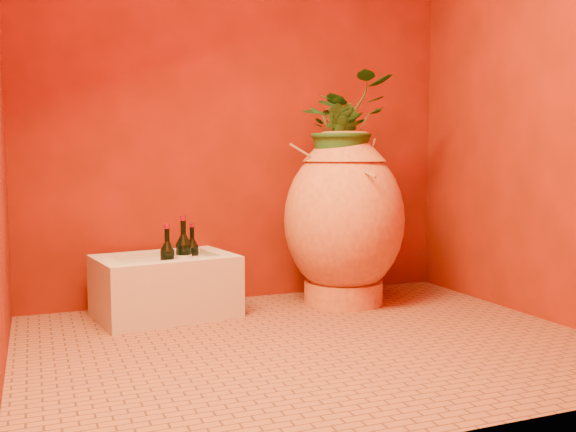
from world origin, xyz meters
name	(u,v)px	position (x,y,z in m)	size (l,w,h in m)	color
floor	(314,343)	(0.00, 0.00, 0.00)	(2.50, 2.50, 0.00)	brown
wall_back	(243,81)	(0.00, 1.00, 1.25)	(2.50, 0.02, 2.50)	#581605
wall_right	(545,69)	(1.25, 0.00, 1.25)	(0.02, 2.00, 2.50)	#581605
amphora	(344,219)	(0.47, 0.65, 0.48)	(0.81, 0.81, 0.96)	#D7843C
stone_basin	(165,287)	(-0.51, 0.72, 0.15)	(0.74, 0.56, 0.32)	beige
wine_bottle_a	(167,263)	(-0.51, 0.67, 0.28)	(0.08, 0.08, 0.31)	black
wine_bottle_b	(184,258)	(-0.41, 0.74, 0.30)	(0.08, 0.08, 0.34)	black
wine_bottle_c	(192,258)	(-0.35, 0.82, 0.28)	(0.07, 0.07, 0.29)	black
wall_tap	(325,152)	(0.48, 0.91, 0.85)	(0.08, 0.17, 0.18)	#9F6024
plant_main	(343,126)	(0.47, 0.66, 0.99)	(0.50, 0.44, 0.56)	#1C4F1D
plant_side	(339,140)	(0.41, 0.60, 0.91)	(0.21, 0.17, 0.39)	#1C4F1D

